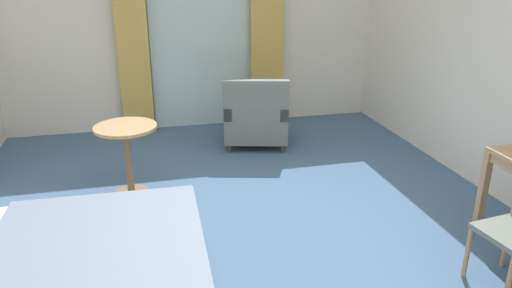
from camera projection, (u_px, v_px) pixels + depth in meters
ground at (251, 255)px, 3.90m from camera, size 5.78×7.41×0.10m
wall_back at (194, 33)px, 6.57m from camera, size 5.38×0.12×2.58m
balcony_glass_door at (201, 45)px, 6.57m from camera, size 1.38×0.02×2.27m
curtain_panel_left at (133, 49)px, 6.28m from camera, size 0.41×0.10×2.28m
curtain_panel_right at (267, 44)px, 6.68m from camera, size 0.46×0.10×2.28m
armchair_by_window at (256, 119)px, 6.02m from camera, size 0.93×0.89×0.91m
round_cafe_table at (127, 145)px, 4.67m from camera, size 0.60×0.60×0.72m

